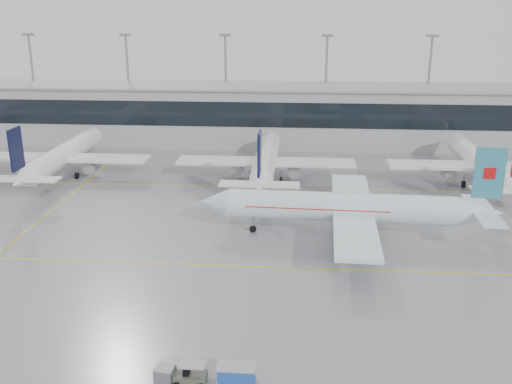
# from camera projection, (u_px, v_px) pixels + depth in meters

# --- Properties ---
(ground) EXTENTS (320.00, 320.00, 0.00)m
(ground) POSITION_uv_depth(u_px,v_px,m) (248.00, 266.00, 64.54)
(ground) COLOR gray
(ground) RESTS_ON ground
(taxi_line_main) EXTENTS (120.00, 0.25, 0.01)m
(taxi_line_main) POSITION_uv_depth(u_px,v_px,m) (248.00, 266.00, 64.54)
(taxi_line_main) COLOR #D8BD0D
(taxi_line_main) RESTS_ON ground
(taxi_line_north) EXTENTS (120.00, 0.25, 0.01)m
(taxi_line_north) POSITION_uv_depth(u_px,v_px,m) (264.00, 187.00, 92.99)
(taxi_line_north) COLOR #D8BD0D
(taxi_line_north) RESTS_ON ground
(taxi_line_cross) EXTENTS (0.25, 60.00, 0.01)m
(taxi_line_cross) POSITION_uv_depth(u_px,v_px,m) (47.00, 214.00, 80.95)
(taxi_line_cross) COLOR #D8BD0D
(taxi_line_cross) RESTS_ON ground
(terminal) EXTENTS (180.00, 15.00, 12.00)m
(terminal) POSITION_uv_depth(u_px,v_px,m) (274.00, 116.00, 121.50)
(terminal) COLOR #9D9DA1
(terminal) RESTS_ON ground
(terminal_glass) EXTENTS (180.00, 0.20, 5.00)m
(terminal_glass) POSITION_uv_depth(u_px,v_px,m) (272.00, 115.00, 113.88)
(terminal_glass) COLOR black
(terminal_glass) RESTS_ON ground
(terminal_roof) EXTENTS (182.00, 16.00, 0.40)m
(terminal_roof) POSITION_uv_depth(u_px,v_px,m) (274.00, 86.00, 119.59)
(terminal_roof) COLOR gray
(terminal_roof) RESTS_ON ground
(light_masts) EXTENTS (156.40, 1.00, 22.60)m
(light_masts) POSITION_uv_depth(u_px,v_px,m) (276.00, 77.00, 124.93)
(light_masts) COLOR gray
(light_masts) RESTS_ON ground
(air_canada_jet) EXTENTS (38.18, 31.01, 12.19)m
(air_canada_jet) POSITION_uv_depth(u_px,v_px,m) (351.00, 208.00, 71.81)
(air_canada_jet) COLOR silver
(air_canada_jet) RESTS_ON ground
(parked_jet_b) EXTENTS (29.64, 36.96, 11.72)m
(parked_jet_b) POSITION_uv_depth(u_px,v_px,m) (63.00, 156.00, 97.90)
(parked_jet_b) COLOR white
(parked_jet_b) RESTS_ON ground
(parked_jet_c) EXTENTS (29.64, 36.96, 11.72)m
(parked_jet_c) POSITION_uv_depth(u_px,v_px,m) (266.00, 160.00, 95.35)
(parked_jet_c) COLOR white
(parked_jet_c) RESTS_ON ground
(parked_jet_d) EXTENTS (29.64, 36.96, 11.72)m
(parked_jet_d) POSITION_uv_depth(u_px,v_px,m) (480.00, 164.00, 92.80)
(parked_jet_d) COLOR white
(parked_jet_d) RESTS_ON ground
(baggage_tug) EXTENTS (3.81, 1.60, 1.85)m
(baggage_tug) POSITION_uv_depth(u_px,v_px,m) (190.00, 377.00, 44.17)
(baggage_tug) COLOR #454C3C
(baggage_tug) RESTS_ON ground
(baggage_cart) EXTENTS (3.03, 1.71, 1.86)m
(baggage_cart) POSITION_uv_depth(u_px,v_px,m) (236.00, 374.00, 43.75)
(baggage_cart) COLOR gray
(baggage_cart) RESTS_ON ground
(gse_unit) EXTENTS (1.62, 1.53, 1.43)m
(gse_unit) POSITION_uv_depth(u_px,v_px,m) (165.00, 375.00, 44.24)
(gse_unit) COLOR slate
(gse_unit) RESTS_ON ground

